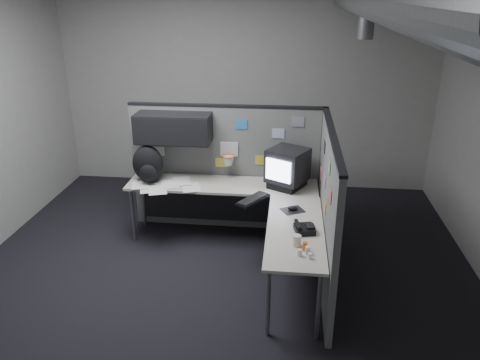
# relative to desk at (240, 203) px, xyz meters

# --- Properties ---
(room) EXTENTS (5.62, 5.62, 3.22)m
(room) POSITION_rel_desk_xyz_m (0.41, -0.70, 1.48)
(room) COLOR black
(room) RESTS_ON ground
(partition_back) EXTENTS (2.44, 0.42, 1.63)m
(partition_back) POSITION_rel_desk_xyz_m (-0.40, 0.53, 0.38)
(partition_back) COLOR slate
(partition_back) RESTS_ON ground
(partition_right) EXTENTS (0.07, 2.23, 1.63)m
(partition_right) POSITION_rel_desk_xyz_m (0.95, -0.49, 0.21)
(partition_right) COLOR slate
(partition_right) RESTS_ON ground
(desk) EXTENTS (2.31, 2.11, 0.73)m
(desk) POSITION_rel_desk_xyz_m (0.00, 0.00, 0.00)
(desk) COLOR beige
(desk) RESTS_ON ground
(monitor) EXTENTS (0.56, 0.56, 0.47)m
(monitor) POSITION_rel_desk_xyz_m (0.53, 0.28, 0.36)
(monitor) COLOR black
(monitor) RESTS_ON desk
(keyboard) EXTENTS (0.37, 0.46, 0.04)m
(keyboard) POSITION_rel_desk_xyz_m (0.17, -0.18, 0.14)
(keyboard) COLOR black
(keyboard) RESTS_ON desk
(mouse) EXTENTS (0.28, 0.27, 0.05)m
(mouse) POSITION_rel_desk_xyz_m (0.61, -0.37, 0.13)
(mouse) COLOR black
(mouse) RESTS_ON desk
(phone) EXTENTS (0.22, 0.24, 0.09)m
(phone) POSITION_rel_desk_xyz_m (0.72, -0.83, 0.15)
(phone) COLOR black
(phone) RESTS_ON desk
(bottles) EXTENTS (0.13, 0.18, 0.08)m
(bottles) POSITION_rel_desk_xyz_m (0.72, -1.25, 0.15)
(bottles) COLOR silver
(bottles) RESTS_ON desk
(cup) EXTENTS (0.09, 0.09, 0.11)m
(cup) POSITION_rel_desk_xyz_m (0.65, -1.11, 0.17)
(cup) COLOR silver
(cup) RESTS_ON desk
(papers) EXTENTS (0.90, 0.64, 0.02)m
(papers) POSITION_rel_desk_xyz_m (-0.91, 0.12, 0.13)
(papers) COLOR white
(papers) RESTS_ON desk
(backpack) EXTENTS (0.39, 0.36, 0.46)m
(backpack) POSITION_rel_desk_xyz_m (-1.15, 0.24, 0.34)
(backpack) COLOR black
(backpack) RESTS_ON desk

